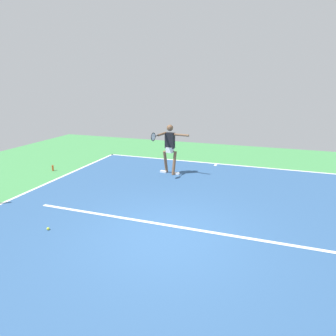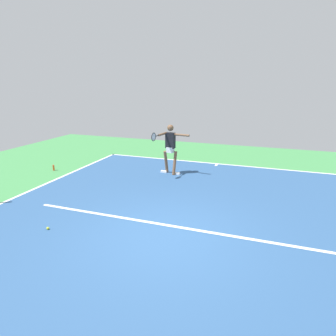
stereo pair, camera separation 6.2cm
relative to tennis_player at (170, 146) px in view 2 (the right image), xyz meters
name	(u,v)px [view 2 (the right image)]	position (x,y,z in m)	size (l,w,h in m)	color
ground_plane	(164,236)	(-1.42, 4.45, -1.08)	(21.15, 21.15, 0.00)	#428E4C
court_surface	(164,236)	(-1.42, 4.45, -1.08)	(10.10, 13.00, 0.00)	#2D5484
court_line_baseline_near	(217,164)	(-1.42, -2.00, -1.07)	(10.10, 0.10, 0.01)	white
court_line_service	(172,226)	(-1.42, 3.94, -1.07)	(7.57, 0.10, 0.01)	white
court_line_centre_mark	(216,165)	(-1.42, -1.80, -1.07)	(0.10, 0.30, 0.01)	white
tennis_player	(170,146)	(0.00, 0.00, 0.00)	(1.14, 1.22, 1.85)	brown
tennis_ball_by_sideline	(48,228)	(1.24, 5.07, -1.04)	(0.07, 0.07, 0.07)	#CCE033
water_bottle	(54,168)	(4.41, 1.12, -0.97)	(0.07, 0.07, 0.22)	#D84C1E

